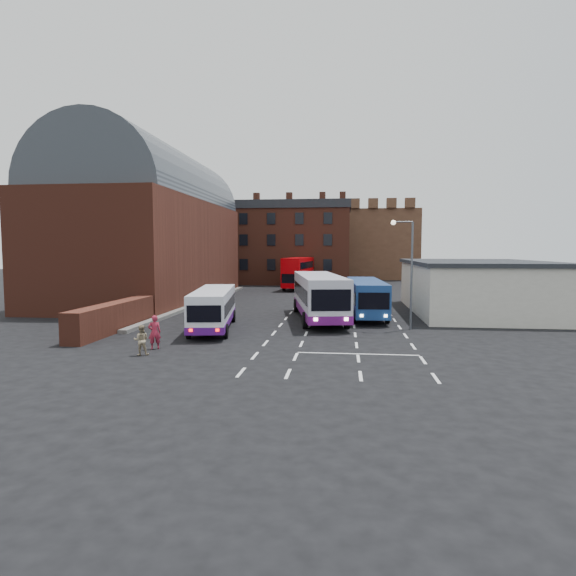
# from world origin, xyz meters

# --- Properties ---
(ground) EXTENTS (180.00, 180.00, 0.00)m
(ground) POSITION_xyz_m (0.00, 0.00, 0.00)
(ground) COLOR black
(railway_station) EXTENTS (12.00, 28.00, 16.00)m
(railway_station) POSITION_xyz_m (-15.50, 21.00, 7.64)
(railway_station) COLOR #602B1E
(railway_station) RESTS_ON ground
(forecourt_wall) EXTENTS (1.20, 10.00, 1.80)m
(forecourt_wall) POSITION_xyz_m (-10.20, 2.00, 0.90)
(forecourt_wall) COLOR #602B1E
(forecourt_wall) RESTS_ON ground
(cream_building) EXTENTS (10.40, 16.40, 4.25)m
(cream_building) POSITION_xyz_m (15.00, 14.00, 2.16)
(cream_building) COLOR beige
(cream_building) RESTS_ON ground
(brick_terrace) EXTENTS (22.00, 10.00, 11.00)m
(brick_terrace) POSITION_xyz_m (-6.00, 46.00, 5.50)
(brick_terrace) COLOR brown
(brick_terrace) RESTS_ON ground
(castle_keep) EXTENTS (22.00, 22.00, 12.00)m
(castle_keep) POSITION_xyz_m (6.00, 66.00, 6.00)
(castle_keep) COLOR brown
(castle_keep) RESTS_ON ground
(bus_white_outbound) EXTENTS (3.62, 9.69, 2.58)m
(bus_white_outbound) POSITION_xyz_m (-4.12, 3.50, 1.52)
(bus_white_outbound) COLOR white
(bus_white_outbound) RESTS_ON ground
(bus_white_inbound) EXTENTS (4.80, 12.44, 3.31)m
(bus_white_inbound) POSITION_xyz_m (2.48, 8.38, 1.96)
(bus_white_inbound) COLOR silver
(bus_white_inbound) RESTS_ON ground
(bus_blue) EXTENTS (3.00, 10.37, 2.80)m
(bus_blue) POSITION_xyz_m (6.00, 10.42, 1.65)
(bus_blue) COLOR navy
(bus_blue) RESTS_ON ground
(bus_red_double) EXTENTS (3.40, 10.40, 4.09)m
(bus_red_double) POSITION_xyz_m (-1.62, 35.58, 2.17)
(bus_red_double) COLOR #C10005
(bus_red_double) RESTS_ON ground
(street_lamp) EXTENTS (1.44, 0.31, 7.04)m
(street_lamp) POSITION_xyz_m (8.36, 4.73, 4.25)
(street_lamp) COLOR #4F535A
(street_lamp) RESTS_ON ground
(pedestrian_red) EXTENTS (0.77, 0.67, 1.78)m
(pedestrian_red) POSITION_xyz_m (-5.47, -3.02, 0.89)
(pedestrian_red) COLOR maroon
(pedestrian_red) RESTS_ON ground
(pedestrian_beige) EXTENTS (0.85, 0.74, 1.49)m
(pedestrian_beige) POSITION_xyz_m (-5.56, -4.49, 0.75)
(pedestrian_beige) COLOR tan
(pedestrian_beige) RESTS_ON ground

